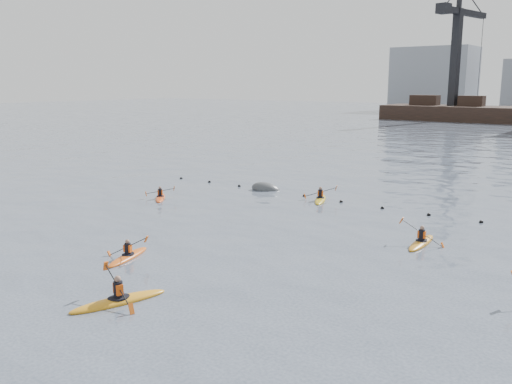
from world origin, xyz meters
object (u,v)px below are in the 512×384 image
kayaker_2 (160,197)px  kayaker_3 (421,242)px  kayaker_5 (320,199)px  kayaker_0 (128,256)px  kayaker_1 (119,300)px  mooring_buoy (266,190)px

kayaker_2 → kayaker_3: size_ratio=0.79×
kayaker_3 → kayaker_5: kayaker_3 is taller
kayaker_0 → kayaker_1: 5.22m
kayaker_5 → mooring_buoy: (-5.10, 0.77, -0.10)m
kayaker_0 → kayaker_5: (0.75, 16.07, 0.01)m
kayaker_2 → mooring_buoy: bearing=16.7°
kayaker_0 → kayaker_3: size_ratio=0.94×
kayaker_5 → kayaker_0: bearing=-117.1°
kayaker_0 → kayaker_2: (-8.41, 9.94, -0.00)m
kayaker_0 → kayaker_5: bearing=69.5°
kayaker_0 → kayaker_3: kayaker_3 is taller
kayaker_1 → kayaker_3: size_ratio=1.11×
kayaker_1 → kayaker_5: kayaker_1 is taller
kayaker_2 → kayaker_5: (9.16, 6.13, 0.01)m
kayaker_0 → mooring_buoy: kayaker_0 is taller
kayaker_1 → kayaker_2: size_ratio=1.41×
kayaker_0 → kayaker_1: (3.77, -3.61, 0.02)m
kayaker_3 → kayaker_1: bearing=-117.0°
kayaker_5 → kayaker_1: bearing=-105.7°
kayaker_5 → mooring_buoy: size_ratio=1.49×
kayaker_3 → kayaker_5: (-9.18, 5.91, -0.00)m
kayaker_1 → mooring_buoy: size_ratio=1.68×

